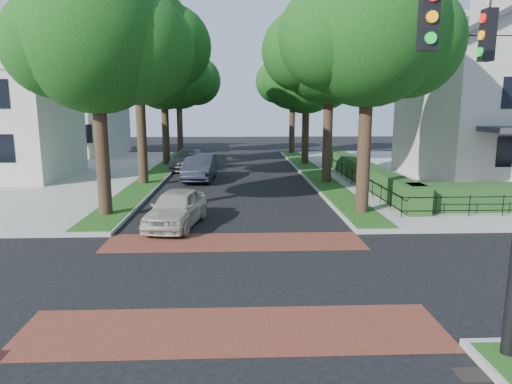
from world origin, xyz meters
TOP-DOWN VIEW (x-y plane):
  - ground at (0.00, 0.00)m, footprint 120.00×120.00m
  - sidewalk_ne at (19.50, 19.00)m, footprint 30.00×30.00m
  - crosswalk_far at (0.00, 3.20)m, footprint 9.00×2.20m
  - crosswalk_near at (0.00, -3.20)m, footprint 9.00×2.20m
  - storm_drain at (4.30, -5.00)m, footprint 0.65×0.45m
  - grass_strip_ne at (5.40, 19.10)m, footprint 1.60×29.80m
  - grass_strip_nw at (-5.40, 19.10)m, footprint 1.60×29.80m
  - tree_right_near at (5.60, 7.24)m, footprint 7.75×6.67m
  - tree_right_mid at (5.61, 15.25)m, footprint 8.25×7.09m
  - tree_right_far at (5.60, 24.22)m, footprint 7.25×6.23m
  - tree_right_back at (5.60, 33.23)m, footprint 7.50×6.45m
  - tree_left_near at (-5.40, 7.23)m, footprint 7.50×6.45m
  - tree_left_mid at (-5.39, 15.24)m, footprint 8.00×6.88m
  - tree_left_far at (-5.40, 24.22)m, footprint 7.00×6.02m
  - tree_left_back at (-5.40, 33.24)m, footprint 7.75×6.66m
  - hedge_main_road at (7.70, 15.00)m, footprint 1.00×18.00m
  - fence_main_road at (6.90, 15.00)m, footprint 0.06×18.00m
  - house_left_far at (-15.49, 31.99)m, footprint 10.00×9.00m
  - parked_car_front at (-2.30, 5.48)m, footprint 2.44×4.53m
  - parked_car_middle at (-2.30, 16.93)m, footprint 2.03×5.09m
  - parked_car_rear at (-3.60, 22.09)m, footprint 2.50×5.27m

SIDE VIEW (x-z plane):
  - ground at x=0.00m, z-range 0.00..0.00m
  - crosswalk_far at x=0.00m, z-range 0.00..0.01m
  - crosswalk_near at x=0.00m, z-range 0.00..0.01m
  - storm_drain at x=4.30m, z-range 0.00..0.01m
  - sidewalk_ne at x=19.50m, z-range 0.00..0.15m
  - grass_strip_ne at x=5.40m, z-range 0.15..0.17m
  - grass_strip_nw at x=-5.40m, z-range 0.15..0.17m
  - fence_main_road at x=6.90m, z-range 0.15..1.05m
  - parked_car_front at x=-2.30m, z-range 0.00..1.46m
  - parked_car_rear at x=-3.60m, z-range 0.00..1.49m
  - hedge_main_road at x=7.70m, z-range 0.15..1.35m
  - parked_car_middle at x=-2.30m, z-range 0.00..1.65m
  - house_left_far at x=-15.49m, z-range -0.03..10.11m
  - tree_right_far at x=5.60m, z-range 2.04..11.78m
  - tree_left_far at x=-5.40m, z-range 2.19..12.05m
  - tree_right_back at x=5.60m, z-range 2.17..12.37m
  - tree_left_near at x=-5.40m, z-range 2.17..12.37m
  - tree_left_back at x=-5.40m, z-range 2.19..12.63m
  - tree_right_near at x=5.60m, z-range 2.30..12.96m
  - tree_right_mid at x=5.61m, z-range 2.38..13.60m
  - tree_left_mid at x=-5.39m, z-range 2.60..14.08m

